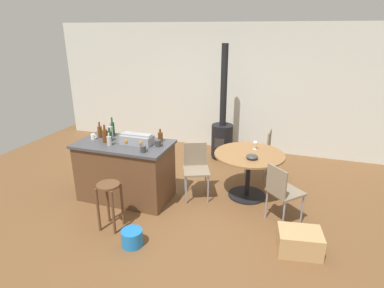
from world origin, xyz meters
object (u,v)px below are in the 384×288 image
object	(u,v)px
bottle_5	(105,136)
cardboard_box	(299,242)
bottle_1	(110,136)
cup_3	(158,143)
serving_bowl	(252,157)
cup_2	(127,136)
folding_chair_near	(262,149)
bottle_3	(160,137)
folding_chair_left	(282,190)
bottle_6	(111,132)
dining_table	(249,164)
bottle_0	(109,141)
wood_stove	(222,133)
cup_0	(143,149)
wine_glass	(255,143)
folding_chair_far	(196,166)
bottle_4	(100,131)
kitchen_island	(126,171)
cup_1	(93,137)
plastic_bucket	(132,238)
wooden_stool	(109,197)
toolbox	(137,139)
bottle_2	(112,128)

from	to	relation	value
bottle_5	cardboard_box	bearing A→B (deg)	-9.17
bottle_1	cup_3	bearing A→B (deg)	0.40
serving_bowl	cup_2	bearing A→B (deg)	-173.16
folding_chair_near	bottle_3	bearing A→B (deg)	-139.40
folding_chair_left	bottle_6	world-z (taller)	bottle_6
folding_chair_near	bottle_1	bearing A→B (deg)	-146.63
dining_table	bottle_0	xyz separation A→B (m)	(-1.97, -0.80, 0.43)
wood_stove	serving_bowl	bearing A→B (deg)	-63.16
bottle_6	cup_0	bearing A→B (deg)	-28.67
bottle_5	wine_glass	world-z (taller)	bottle_5
folding_chair_far	bottle_4	size ratio (longest dim) A/B	3.42
wine_glass	cardboard_box	distance (m)	1.75
cardboard_box	folding_chair_left	bearing A→B (deg)	115.50
kitchen_island	bottle_1	bearing A→B (deg)	173.28
cup_1	cardboard_box	distance (m)	3.34
folding_chair_near	cardboard_box	distance (m)	2.16
bottle_0	plastic_bucket	world-z (taller)	bottle_0
serving_bowl	cardboard_box	world-z (taller)	serving_bowl
wooden_stool	cardboard_box	size ratio (longest dim) A/B	1.29
wood_stove	bottle_3	bearing A→B (deg)	-106.49
wood_stove	cup_1	world-z (taller)	wood_stove
toolbox	bottle_2	world-z (taller)	bottle_2
cup_1	cup_2	xyz separation A→B (m)	(0.48, 0.20, -0.00)
kitchen_island	folding_chair_far	bearing A→B (deg)	20.80
folding_chair_near	cardboard_box	size ratio (longest dim) A/B	1.72
folding_chair_near	folding_chair_left	size ratio (longest dim) A/B	1.03
wood_stove	bottle_4	world-z (taller)	wood_stove
bottle_5	cup_3	size ratio (longest dim) A/B	2.26
bottle_6	cup_0	world-z (taller)	bottle_6
cup_2	bottle_6	bearing A→B (deg)	-174.17
dining_table	folding_chair_near	distance (m)	0.83
toolbox	cup_1	distance (m)	0.76
wooden_stool	bottle_1	xyz separation A→B (m)	(-0.47, 0.84, 0.54)
wine_glass	bottle_6	bearing A→B (deg)	-162.74
bottle_1	plastic_bucket	distance (m)	1.69
cup_1	toolbox	bearing A→B (deg)	1.47
wooden_stool	bottle_4	bearing A→B (deg)	127.03
bottle_6	bottle_4	bearing A→B (deg)	-157.38
cup_1	serving_bowl	xyz separation A→B (m)	(2.43, 0.44, -0.20)
folding_chair_left	cup_1	size ratio (longest dim) A/B	8.11
cup_3	toolbox	bearing A→B (deg)	-178.52
kitchen_island	toolbox	distance (m)	0.58
kitchen_island	cup_0	bearing A→B (deg)	-28.20
folding_chair_near	folding_chair_far	size ratio (longest dim) A/B	1.01
folding_chair_far	toolbox	xyz separation A→B (m)	(-0.82, -0.37, 0.49)
kitchen_island	cup_0	size ratio (longest dim) A/B	12.55
cup_2	bottle_1	bearing A→B (deg)	-137.09
kitchen_island	folding_chair_far	xyz separation A→B (m)	(1.04, 0.39, 0.05)
wood_stove	cup_1	bearing A→B (deg)	-127.23
folding_chair_near	bottle_6	distance (m)	2.65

